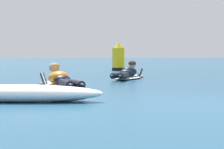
{
  "coord_description": "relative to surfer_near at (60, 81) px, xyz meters",
  "views": [
    {
      "loc": [
        -2.02,
        -5.65,
        0.69
      ],
      "look_at": [
        -0.61,
        5.16,
        0.19
      ],
      "focal_mm": 73.6,
      "sensor_mm": 36.0,
      "label": 1
    }
  ],
  "objects": [
    {
      "name": "channel_marker_buoy",
      "position": [
        2.5,
        9.13,
        0.33
      ],
      "size": [
        0.52,
        0.52,
        1.16
      ],
      "color": "yellow",
      "rests_on": "ground"
    },
    {
      "name": "surfer_far",
      "position": [
        1.88,
        3.0,
        0.0
      ],
      "size": [
        1.33,
        2.44,
        0.53
      ],
      "color": "silver",
      "rests_on": "ground"
    },
    {
      "name": "whitewater_front",
      "position": [
        -0.67,
        -2.61,
        -0.02
      ],
      "size": [
        2.56,
        0.91,
        0.25
      ],
      "color": "white",
      "rests_on": "ground"
    },
    {
      "name": "surfer_near",
      "position": [
        0.0,
        0.0,
        0.0
      ],
      "size": [
        0.94,
        2.64,
        0.54
      ],
      "color": "white",
      "rests_on": "ground"
    },
    {
      "name": "ground_plane",
      "position": [
        1.87,
        6.43,
        -0.14
      ],
      "size": [
        120.0,
        120.0,
        0.0
      ],
      "primitive_type": "plane",
      "color": "navy"
    }
  ]
}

